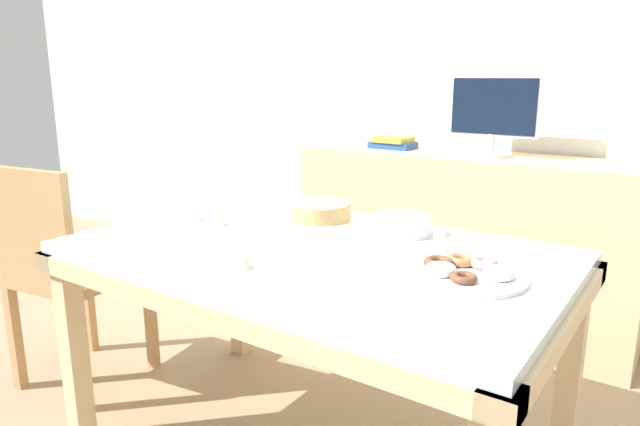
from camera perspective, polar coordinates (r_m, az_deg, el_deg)
The scene contains 12 objects.
wall_back at distance 3.17m, azimuth 16.76°, elevation 13.50°, with size 8.00×0.10×2.60m, color silver.
dining_table at distance 1.84m, azimuth -0.64°, elevation -6.05°, with size 1.56×0.96×0.75m.
chair at distance 2.52m, azimuth -24.29°, elevation -4.97°, with size 0.48×0.48×0.94m.
sideboard at distance 3.01m, azimuth 13.86°, elevation -2.76°, with size 1.70×0.44×0.90m.
computer_monitor at distance 2.86m, azimuth 16.93°, elevation 9.24°, with size 0.42×0.20×0.38m.
book_stack at distance 3.07m, azimuth 7.31°, elevation 6.98°, with size 0.23×0.17×0.06m.
cake_chocolate_round at distance 2.10m, azimuth 0.08°, elevation -0.04°, with size 0.29×0.29×0.07m.
pastry_platter at distance 1.59m, azimuth 14.16°, elevation -5.71°, with size 0.34×0.34×0.04m.
plate_stack at distance 1.97m, azimuth 8.23°, elevation -1.16°, with size 0.21×0.21×0.06m.
tealight_right_edge at distance 2.10m, azimuth -9.71°, elevation -0.89°, with size 0.04×0.04×0.04m.
tealight_near_front at distance 1.62m, azimuth -7.37°, elevation -5.17°, with size 0.04×0.04×0.04m.
tealight_left_edge at distance 2.17m, azimuth -12.12°, elevation -0.51°, with size 0.04×0.04×0.04m.
Camera 1 is at (1.00, -1.41, 1.27)m, focal length 32.00 mm.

